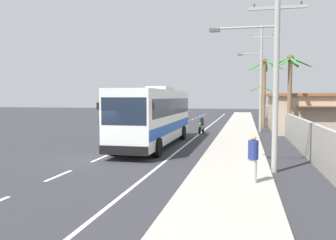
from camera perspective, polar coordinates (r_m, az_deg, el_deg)
name	(u,v)px	position (r m, az deg, el deg)	size (l,w,h in m)	color
ground_plane	(98,159)	(18.26, -11.37, -6.31)	(160.00, 160.00, 0.00)	#303035
sidewalk_kerb	(238,139)	(26.60, 11.38, -3.00)	(3.20, 90.00, 0.14)	#A8A399
lane_markings	(187,132)	(31.72, 3.22, -1.97)	(3.64, 71.00, 0.01)	white
boundary_wall	(285,124)	(30.67, 18.69, -0.58)	(0.24, 60.00, 1.91)	#9E998E
coach_bus_foreground	(155,115)	(22.61, -2.17, 0.87)	(2.99, 12.10, 3.90)	silver
motorcycle_beside_bus	(202,126)	(30.66, 5.53, -1.00)	(0.56, 1.96, 1.54)	black
pedestrian_near_kerb	(253,158)	(12.67, 13.82, -6.06)	(0.36, 0.36, 1.71)	beige
utility_pole_nearest	(273,68)	(15.20, 16.92, 8.23)	(3.93, 0.24, 8.17)	#9E9E99
utility_pole_mid	(260,75)	(32.87, 14.93, 7.17)	(3.30, 0.24, 9.73)	#9E9E99
palm_nearest	(264,82)	(37.70, 15.53, 6.10)	(3.75, 3.95, 7.20)	brown
palm_second	(290,81)	(28.77, 19.43, 6.01)	(3.20, 3.30, 6.47)	brown
palm_third	(261,94)	(50.86, 15.00, 4.14)	(3.31, 3.25, 5.03)	brown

